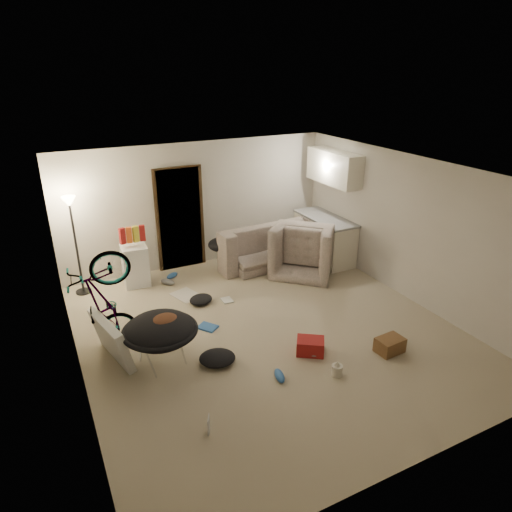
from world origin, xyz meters
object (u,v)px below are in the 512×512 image
saucer_chair (161,336)px  drink_case_b (310,346)px  bicycle (107,323)px  mini_fridge (135,265)px  armchair (305,252)px  floor_lamp (73,225)px  kitchen_counter (324,239)px  drink_case_a (390,345)px  juicer (337,369)px  sofa (264,246)px  tv_box (111,340)px

saucer_chair → drink_case_b: saucer_chair is taller
bicycle → mini_fridge: size_ratio=2.08×
armchair → bicycle: bicycle is taller
floor_lamp → saucer_chair: bearing=-75.7°
kitchen_counter → saucer_chair: kitchen_counter is taller
kitchen_counter → drink_case_a: 3.51m
bicycle → juicer: (2.61, -2.02, -0.33)m
kitchen_counter → bicycle: 4.93m
drink_case_b → drink_case_a: bearing=8.8°
bicycle → drink_case_a: size_ratio=4.14×
drink_case_a → drink_case_b: bearing=151.0°
saucer_chair → drink_case_b: size_ratio=2.66×
kitchen_counter → mini_fridge: size_ratio=1.94×
floor_lamp → mini_fridge: bearing=-6.0°
floor_lamp → armchair: floor_lamp is taller
sofa → kitchen_counter: bearing=155.8°
armchair → bicycle: (-4.07, -1.08, 0.04)m
sofa → tv_box: tv_box is taller
drink_case_a → drink_case_b: (-1.05, 0.49, 0.00)m
tv_box → armchair: bearing=6.3°
mini_fridge → juicer: 4.34m
drink_case_a → juicer: bearing=-178.2°
armchair → tv_box: armchair is taller
juicer → sofa: bearing=76.7°
saucer_chair → mini_fridge: bearing=84.4°
bicycle → juicer: bicycle is taller
armchair → drink_case_a: armchair is taller
drink_case_a → armchair: bearing=77.5°
drink_case_b → saucer_chair: bearing=-166.3°
sofa → armchair: armchair is taller
bicycle → tv_box: bicycle is taller
floor_lamp → tv_box: floor_lamp is taller
saucer_chair → kitchen_counter: bearing=26.8°
kitchen_counter → juicer: kitchen_counter is taller
bicycle → sofa: bearing=-56.6°
kitchen_counter → tv_box: bearing=-160.4°
drink_case_a → mini_fridge: bearing=121.7°
juicer → floor_lamp: bearing=123.8°
floor_lamp → armchair: bearing=-12.9°
floor_lamp → sofa: (3.63, -0.20, -0.98)m
armchair → saucer_chair: (-3.47, -1.79, 0.05)m
armchair → drink_case_b: 2.94m
mini_fridge → drink_case_a: (2.76, -3.86, -0.28)m
mini_fridge → tv_box: bearing=-107.4°
drink_case_b → sofa: bearing=107.6°
mini_fridge → tv_box: (-0.86, -2.24, -0.06)m
kitchen_counter → armchair: size_ratio=1.28×
kitchen_counter → tv_box: 5.02m
drink_case_a → juicer: (-1.00, -0.10, -0.02)m
sofa → tv_box: (-3.53, -2.14, -0.00)m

